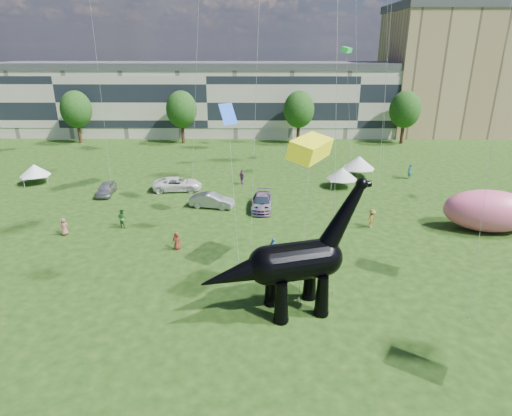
{
  "coord_description": "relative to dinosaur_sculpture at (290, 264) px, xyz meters",
  "views": [
    {
      "loc": [
        1.22,
        -20.78,
        15.96
      ],
      "look_at": [
        1.02,
        8.0,
        5.0
      ],
      "focal_mm": 30.0,
      "sensor_mm": 36.0,
      "label": 1
    }
  ],
  "objects": [
    {
      "name": "tree_far_left",
      "position": [
        -33.16,
        50.38,
        2.95
      ],
      "size": [
        5.2,
        5.2,
        9.44
      ],
      "color": "#382314",
      "rests_on": "ground"
    },
    {
      "name": "car_grey",
      "position": [
        -6.85,
        18.69,
        -2.59
      ],
      "size": [
        4.82,
        2.51,
        1.51
      ],
      "primitive_type": "imported",
      "rotation": [
        0.0,
        0.0,
        1.36
      ],
      "color": "gray",
      "rests_on": "ground"
    },
    {
      "name": "dinosaur_sculpture",
      "position": [
        0.0,
        0.0,
        0.0
      ],
      "size": [
        10.79,
        4.58,
        8.86
      ],
      "rotation": [
        0.0,
        0.0,
        0.29
      ],
      "color": "black",
      "rests_on": "ground"
    },
    {
      "name": "gazebo_near",
      "position": [
        7.96,
        25.64,
        -1.61
      ],
      "size": [
        3.83,
        3.83,
        2.47
      ],
      "rotation": [
        0.0,
        0.0,
        -0.09
      ],
      "color": "silver",
      "rests_on": "ground"
    },
    {
      "name": "visitors",
      "position": [
        -2.85,
        9.9,
        -2.45
      ],
      "size": [
        37.54,
        42.59,
        1.9
      ],
      "color": "olive",
      "rests_on": "ground"
    },
    {
      "name": "car_dark",
      "position": [
        -1.61,
        18.25,
        -2.6
      ],
      "size": [
        2.33,
        5.24,
        1.49
      ],
      "primitive_type": "imported",
      "rotation": [
        0.0,
        0.0,
        -0.05
      ],
      "color": "#595960",
      "rests_on": "ground"
    },
    {
      "name": "car_white",
      "position": [
        -11.5,
        24.3,
        -2.56
      ],
      "size": [
        5.86,
        3.09,
        1.57
      ],
      "primitive_type": "imported",
      "rotation": [
        0.0,
        0.0,
        1.66
      ],
      "color": "white",
      "rests_on": "ground"
    },
    {
      "name": "inflatable_pink",
      "position": [
        18.89,
        12.84,
        -1.41
      ],
      "size": [
        8.42,
        5.5,
        3.88
      ],
      "primitive_type": "ellipsoid",
      "rotation": [
        0.0,
        0.0,
        -0.22
      ],
      "color": "#FD6291",
      "rests_on": "ground"
    },
    {
      "name": "terrace_row",
      "position": [
        -11.16,
        59.38,
        2.66
      ],
      "size": [
        78.0,
        11.0,
        12.0
      ],
      "primitive_type": "cube",
      "color": "beige",
      "rests_on": "ground"
    },
    {
      "name": "tree_mid_right",
      "position": [
        4.84,
        50.38,
        2.95
      ],
      "size": [
        5.2,
        5.2,
        9.44
      ],
      "color": "#382314",
      "rests_on": "ground"
    },
    {
      "name": "ground",
      "position": [
        -3.16,
        -2.62,
        -3.34
      ],
      "size": [
        220.0,
        220.0,
        0.0
      ],
      "primitive_type": "plane",
      "color": "#16330C",
      "rests_on": "ground"
    },
    {
      "name": "apartment_block",
      "position": [
        36.84,
        62.38,
        7.66
      ],
      "size": [
        28.0,
        18.0,
        22.0
      ],
      "primitive_type": "cube",
      "color": "tan",
      "rests_on": "ground"
    },
    {
      "name": "tree_mid_left",
      "position": [
        -15.16,
        50.38,
        2.95
      ],
      "size": [
        5.2,
        5.2,
        9.44
      ],
      "color": "#382314",
      "rests_on": "ground"
    },
    {
      "name": "gazebo_left",
      "position": [
        -29.4,
        26.87,
        -1.64
      ],
      "size": [
        4.58,
        4.58,
        2.43
      ],
      "rotation": [
        0.0,
        0.0,
        0.41
      ],
      "color": "white",
      "rests_on": "ground"
    },
    {
      "name": "tree_far_right",
      "position": [
        22.84,
        50.38,
        2.95
      ],
      "size": [
        5.2,
        5.2,
        9.44
      ],
      "color": "#382314",
      "rests_on": "ground"
    },
    {
      "name": "car_silver",
      "position": [
        -19.37,
        22.68,
        -2.64
      ],
      "size": [
        1.94,
        4.23,
        1.41
      ],
      "primitive_type": "imported",
      "rotation": [
        0.0,
        0.0,
        0.07
      ],
      "color": "#B6B7BB",
      "rests_on": "ground"
    },
    {
      "name": "gazebo_far",
      "position": [
        10.89,
        29.97,
        -1.4
      ],
      "size": [
        4.09,
        4.09,
        2.77
      ],
      "rotation": [
        0.0,
        0.0,
        -0.03
      ],
      "color": "silver",
      "rests_on": "ground"
    }
  ]
}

